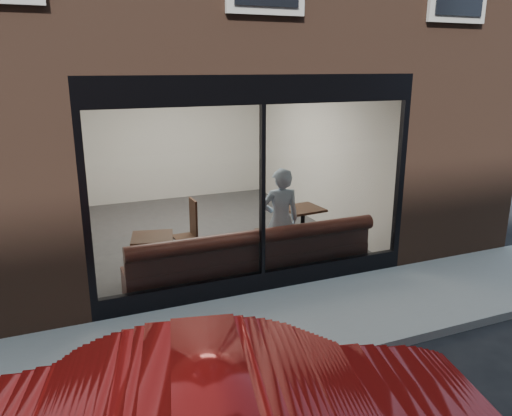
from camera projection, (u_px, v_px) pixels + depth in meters
name	position (u px, v px, depth m)	size (l,w,h in m)	color
ground	(332.00, 360.00, 5.83)	(120.00, 120.00, 0.00)	black
sidewalk_near	(293.00, 321.00, 6.71)	(40.00, 2.00, 0.01)	gray
kerb_near	(334.00, 358.00, 5.77)	(40.00, 0.10, 0.12)	gray
host_building_pier_left	(1.00, 146.00, 11.09)	(2.50, 12.00, 3.20)	brown
host_building_pier_right	(301.00, 130.00, 13.88)	(2.50, 12.00, 3.20)	brown
host_building_backfill	(145.00, 125.00, 15.14)	(5.00, 6.00, 3.20)	brown
cafe_floor	(205.00, 232.00, 10.25)	(6.00, 6.00, 0.00)	#2D2D30
cafe_ceiling	(200.00, 73.00, 9.39)	(6.00, 6.00, 0.00)	white
cafe_wall_back	(168.00, 137.00, 12.47)	(5.00, 5.00, 0.00)	silver
cafe_wall_left	(69.00, 166.00, 8.89)	(6.00, 6.00, 0.00)	silver
cafe_wall_right	(314.00, 148.00, 10.75)	(6.00, 6.00, 0.00)	silver
storefront_kick	(262.00, 281.00, 7.60)	(5.00, 0.10, 0.30)	black
storefront_header	(263.00, 90.00, 6.82)	(5.00, 0.10, 0.40)	black
storefront_mullion	(262.00, 192.00, 7.22)	(0.06, 0.10, 2.50)	black
storefront_glass	(263.00, 193.00, 7.19)	(4.80, 4.80, 0.00)	white
banquette	(252.00, 267.00, 7.94)	(4.00, 0.55, 0.45)	#341813
person	(280.00, 220.00, 8.17)	(0.64, 0.42, 1.75)	#9AB5D0
cafe_table_left	(152.00, 237.00, 7.76)	(0.63, 0.63, 0.04)	black
cafe_table_right	(303.00, 209.00, 9.32)	(0.67, 0.67, 0.04)	black
cafe_chair_left	(184.00, 237.00, 9.29)	(0.39, 0.39, 0.04)	black
cafe_chair_right	(267.00, 232.00, 9.57)	(0.42, 0.42, 0.04)	black
wall_poster	(75.00, 179.00, 8.16)	(0.02, 0.66, 0.88)	white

